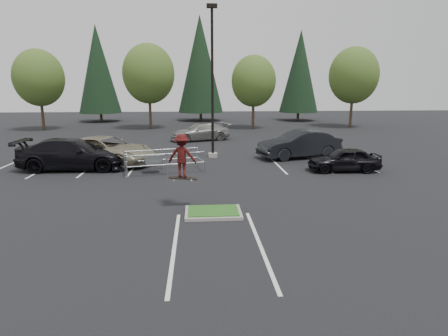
{
  "coord_description": "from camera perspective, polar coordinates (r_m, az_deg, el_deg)",
  "views": [
    {
      "loc": [
        -0.59,
        -13.95,
        4.94
      ],
      "look_at": [
        0.53,
        1.5,
        1.52
      ],
      "focal_mm": 30.0,
      "sensor_mm": 36.0,
      "label": 1
    }
  ],
  "objects": [
    {
      "name": "skateboarder",
      "position": [
        15.22,
        -6.38,
        1.82
      ],
      "size": [
        1.25,
        0.87,
        1.92
      ],
      "rotation": [
        0.0,
        0.0,
        2.94
      ],
      "color": "black",
      "rests_on": "ground"
    },
    {
      "name": "decid_a",
      "position": [
        47.32,
        -26.36,
        11.97
      ],
      "size": [
        5.44,
        5.44,
        8.91
      ],
      "color": "#38281C",
      "rests_on": "ground"
    },
    {
      "name": "conif_b",
      "position": [
        54.54,
        -3.65,
        15.49
      ],
      "size": [
        6.38,
        6.38,
        14.5
      ],
      "color": "#38281C",
      "rests_on": "ground"
    },
    {
      "name": "grass_median",
      "position": [
        14.79,
        -1.65,
        -6.74
      ],
      "size": [
        2.2,
        1.6,
        0.16
      ],
      "color": "gray",
      "rests_on": "ground"
    },
    {
      "name": "stall_lines",
      "position": [
        20.59,
        -6.16,
        -1.49
      ],
      "size": [
        22.62,
        17.6,
        0.01
      ],
      "color": "silver",
      "rests_on": "ground"
    },
    {
      "name": "conif_a",
      "position": [
        55.64,
        -18.66,
        14.04
      ],
      "size": [
        5.72,
        5.72,
        13.0
      ],
      "color": "#38281C",
      "rests_on": "ground"
    },
    {
      "name": "decid_d",
      "position": [
        48.04,
        19.12,
        12.95
      ],
      "size": [
        5.76,
        5.76,
        9.43
      ],
      "color": "#38281C",
      "rests_on": "ground"
    },
    {
      "name": "car_r_black",
      "position": [
        23.04,
        17.83,
        1.26
      ],
      "size": [
        4.19,
        1.83,
        1.41
      ],
      "primitive_type": "imported",
      "rotation": [
        0.0,
        0.0,
        4.67
      ],
      "color": "black",
      "rests_on": "ground"
    },
    {
      "name": "car_r_charc",
      "position": [
        26.58,
        11.4,
        3.57
      ],
      "size": [
        6.09,
        3.45,
        1.9
      ],
      "primitive_type": "imported",
      "rotation": [
        0.0,
        0.0,
        4.98
      ],
      "color": "black",
      "rests_on": "ground"
    },
    {
      "name": "light_pole",
      "position": [
        25.98,
        -1.78,
        11.61
      ],
      "size": [
        0.7,
        0.6,
        10.12
      ],
      "color": "gray",
      "rests_on": "ground"
    },
    {
      "name": "decid_c",
      "position": [
        44.28,
        4.52,
        12.82
      ],
      "size": [
        5.12,
        5.12,
        8.38
      ],
      "color": "#38281C",
      "rests_on": "ground"
    },
    {
      "name": "decid_b",
      "position": [
        44.83,
        -11.41,
        13.63
      ],
      "size": [
        5.89,
        5.89,
        9.64
      ],
      "color": "#38281C",
      "rests_on": "ground"
    },
    {
      "name": "ground",
      "position": [
        14.81,
        -1.65,
        -7.03
      ],
      "size": [
        120.0,
        120.0,
        0.0
      ],
      "primitive_type": "plane",
      "color": "black",
      "rests_on": "ground"
    },
    {
      "name": "car_l_black",
      "position": [
        24.15,
        -21.97,
        1.99
      ],
      "size": [
        6.47,
        2.73,
        1.86
      ],
      "primitive_type": "imported",
      "rotation": [
        0.0,
        0.0,
        1.55
      ],
      "color": "black",
      "rests_on": "ground"
    },
    {
      "name": "car_far_silver",
      "position": [
        34.55,
        -3.48,
        5.53
      ],
      "size": [
        5.87,
        3.89,
        1.58
      ],
      "primitive_type": "imported",
      "rotation": [
        0.0,
        0.0,
        5.05
      ],
      "color": "gray",
      "rests_on": "ground"
    },
    {
      "name": "car_l_tan",
      "position": [
        25.03,
        -17.77,
        2.56
      ],
      "size": [
        7.08,
        5.13,
        1.79
      ],
      "primitive_type": "imported",
      "rotation": [
        0.0,
        0.0,
        1.19
      ],
      "color": "gray",
      "rests_on": "ground"
    },
    {
      "name": "conif_c",
      "position": [
        55.44,
        11.47,
        14.18
      ],
      "size": [
        5.5,
        5.5,
        12.5
      ],
      "color": "#38281C",
      "rests_on": "ground"
    },
    {
      "name": "cart_corral",
      "position": [
        21.86,
        -10.38,
        1.31
      ],
      "size": [
        4.71,
        2.67,
        1.26
      ],
      "rotation": [
        0.0,
        0.0,
        0.26
      ],
      "color": "gray",
      "rests_on": "ground"
    }
  ]
}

